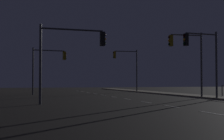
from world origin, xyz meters
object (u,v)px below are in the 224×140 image
(traffic_light_mid_right, at_px, (48,62))
(traffic_light_far_left, at_px, (202,51))
(traffic_light_overhead_east, at_px, (71,48))
(traffic_light_near_left, at_px, (127,62))
(traffic_light_far_center, at_px, (188,52))

(traffic_light_mid_right, height_order, traffic_light_far_left, traffic_light_far_left)
(traffic_light_overhead_east, bearing_deg, traffic_light_far_left, 8.48)
(traffic_light_mid_right, xyz_separation_m, traffic_light_far_left, (10.88, -13.68, 0.23))
(traffic_light_far_left, bearing_deg, traffic_light_mid_right, 128.48)
(traffic_light_mid_right, bearing_deg, traffic_light_far_left, -51.52)
(traffic_light_far_left, bearing_deg, traffic_light_near_left, 88.99)
(traffic_light_near_left, bearing_deg, traffic_light_far_left, -91.01)
(traffic_light_far_center, xyz_separation_m, traffic_light_mid_right, (-10.93, 11.24, -0.39))
(traffic_light_far_center, xyz_separation_m, traffic_light_overhead_east, (-10.68, -4.03, -0.39))
(traffic_light_far_center, height_order, traffic_light_overhead_east, traffic_light_far_center)
(traffic_light_near_left, relative_size, traffic_light_far_left, 1.08)
(traffic_light_mid_right, xyz_separation_m, traffic_light_overhead_east, (0.25, -15.27, -0.00))
(traffic_light_far_center, bearing_deg, traffic_light_mid_right, 134.20)
(traffic_light_near_left, height_order, traffic_light_far_left, traffic_light_near_left)
(traffic_light_far_center, distance_m, traffic_light_near_left, 17.47)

